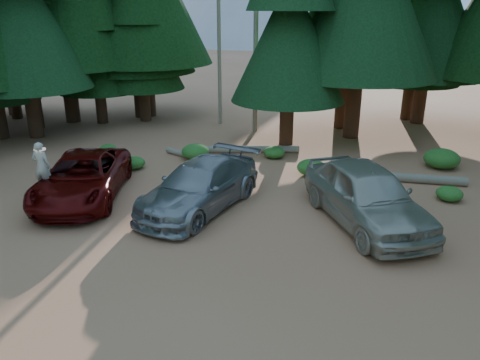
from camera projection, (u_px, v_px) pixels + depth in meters
The scene contains 18 objects.
ground at pixel (195, 280), 11.18m from camera, with size 160.00×160.00×0.00m, color #A76647.
forest_belt_north at pixel (240, 128), 25.21m from camera, with size 36.00×7.00×22.00m, color black, non-canonical shape.
snag_front at pixel (256, 10), 22.61m from camera, with size 0.24×0.24×12.00m, color slate.
snag_back at pixel (219, 30), 24.49m from camera, with size 0.20×0.20×10.00m, color slate.
red_pickup at pixel (82, 177), 15.76m from camera, with size 2.47×5.35×1.49m, color #530807.
silver_minivan_center at pixel (200, 186), 14.92m from camera, with size 2.11×5.20×1.51m, color #919498.
silver_minivan_right at pixel (366, 195), 13.84m from camera, with size 2.15×5.35×1.82m, color #B5B1A1.
frisbee_player at pixel (42, 166), 14.73m from camera, with size 0.60×0.43×1.59m.
log_left at pixel (249, 149), 20.89m from camera, with size 0.32×0.32×4.45m, color slate.
log_mid at pixel (191, 156), 20.03m from camera, with size 0.25×0.25×2.98m, color slate.
log_right at pixel (393, 177), 17.48m from camera, with size 0.33×0.33×5.19m, color slate.
shrub_far_left at pixel (134, 163), 18.80m from camera, with size 0.89×0.89×0.49m, color #1D6322.
shrub_left at pixel (108, 149), 20.84m from camera, with size 0.73×0.73×0.40m, color #1D6322.
shrub_center_left at pixel (195, 152), 20.00m from camera, with size 1.18×1.18×0.65m, color #1D6322.
shrub_center_right at pixel (274, 152), 20.16m from camera, with size 0.91×0.91×0.50m, color #1D6322.
shrub_right at pixel (311, 167), 18.07m from camera, with size 1.11×1.11×0.61m, color #1D6322.
shrub_far_right at pixel (442, 158), 18.88m from camera, with size 1.41×1.41×0.77m, color #1D6322.
shrub_edge_east at pixel (449, 194), 15.71m from camera, with size 0.87×0.87×0.48m, color #1D6322.
Camera 1 is at (1.78, -9.55, 6.11)m, focal length 35.00 mm.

